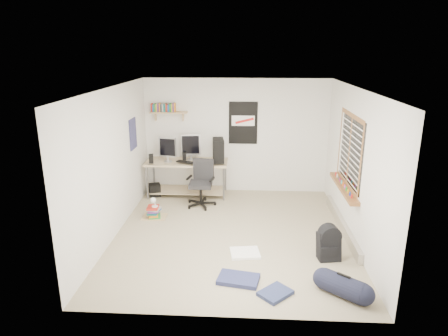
# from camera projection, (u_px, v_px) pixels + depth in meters

# --- Properties ---
(floor) EXTENTS (4.00, 4.50, 0.01)m
(floor) POSITION_uv_depth(u_px,v_px,m) (232.00, 234.00, 6.95)
(floor) COLOR gray
(floor) RESTS_ON ground
(ceiling) EXTENTS (4.00, 4.50, 0.01)m
(ceiling) POSITION_uv_depth(u_px,v_px,m) (233.00, 88.00, 6.23)
(ceiling) COLOR white
(ceiling) RESTS_ON ground
(back_wall) EXTENTS (4.00, 0.01, 2.50)m
(back_wall) POSITION_uv_depth(u_px,v_px,m) (236.00, 136.00, 8.74)
(back_wall) COLOR silver
(back_wall) RESTS_ON ground
(left_wall) EXTENTS (0.01, 4.50, 2.50)m
(left_wall) POSITION_uv_depth(u_px,v_px,m) (113.00, 163.00, 6.70)
(left_wall) COLOR silver
(left_wall) RESTS_ON ground
(right_wall) EXTENTS (0.01, 4.50, 2.50)m
(right_wall) POSITION_uv_depth(u_px,v_px,m) (355.00, 167.00, 6.48)
(right_wall) COLOR silver
(right_wall) RESTS_ON ground
(desk) EXTENTS (1.91, 1.29, 0.80)m
(desk) POSITION_uv_depth(u_px,v_px,m) (187.00, 179.00, 8.73)
(desk) COLOR tan
(desk) RESTS_ON floor
(monitor_left) EXTENTS (0.39, 0.17, 0.42)m
(monitor_left) POSITION_uv_depth(u_px,v_px,m) (168.00, 151.00, 8.47)
(monitor_left) COLOR #97969B
(monitor_left) RESTS_ON desk
(monitor_right) EXTENTS (0.42, 0.17, 0.45)m
(monitor_right) POSITION_uv_depth(u_px,v_px,m) (191.00, 148.00, 8.62)
(monitor_right) COLOR #97969B
(monitor_right) RESTS_ON desk
(pc_tower) EXTENTS (0.28, 0.49, 0.48)m
(pc_tower) POSITION_uv_depth(u_px,v_px,m) (218.00, 150.00, 8.40)
(pc_tower) COLOR black
(pc_tower) RESTS_ON desk
(keyboard) EXTENTS (0.41, 0.27, 0.02)m
(keyboard) POSITION_uv_depth(u_px,v_px,m) (185.00, 162.00, 8.39)
(keyboard) COLOR black
(keyboard) RESTS_ON desk
(speaker_left) EXTENTS (0.11, 0.11, 0.19)m
(speaker_left) POSITION_uv_depth(u_px,v_px,m) (151.00, 159.00, 8.30)
(speaker_left) COLOR black
(speaker_left) RESTS_ON desk
(speaker_right) EXTENTS (0.10, 0.10, 0.16)m
(speaker_right) POSITION_uv_depth(u_px,v_px,m) (184.00, 156.00, 8.55)
(speaker_right) COLOR black
(speaker_right) RESTS_ON desk
(office_chair) EXTENTS (0.73, 0.73, 0.95)m
(office_chair) POSITION_uv_depth(u_px,v_px,m) (201.00, 183.00, 8.06)
(office_chair) COLOR black
(office_chair) RESTS_ON floor
(wall_shelf) EXTENTS (0.80, 0.22, 0.24)m
(wall_shelf) POSITION_uv_depth(u_px,v_px,m) (169.00, 112.00, 8.56)
(wall_shelf) COLOR tan
(wall_shelf) RESTS_ON back_wall
(poster_back_wall) EXTENTS (0.62, 0.03, 0.92)m
(poster_back_wall) POSITION_uv_depth(u_px,v_px,m) (243.00, 123.00, 8.62)
(poster_back_wall) COLOR black
(poster_back_wall) RESTS_ON back_wall
(poster_left_wall) EXTENTS (0.02, 0.42, 0.60)m
(poster_left_wall) POSITION_uv_depth(u_px,v_px,m) (133.00, 134.00, 7.77)
(poster_left_wall) COLOR navy
(poster_left_wall) RESTS_ON left_wall
(window) EXTENTS (0.10, 1.50, 1.26)m
(window) POSITION_uv_depth(u_px,v_px,m) (349.00, 151.00, 6.71)
(window) COLOR brown
(window) RESTS_ON right_wall
(baseboard_heater) EXTENTS (0.08, 2.50, 0.18)m
(baseboard_heater) POSITION_uv_depth(u_px,v_px,m) (342.00, 225.00, 7.10)
(baseboard_heater) COLOR #B7B2A8
(baseboard_heater) RESTS_ON floor
(backpack) EXTENTS (0.37, 0.32, 0.45)m
(backpack) POSITION_uv_depth(u_px,v_px,m) (329.00, 246.00, 6.09)
(backpack) COLOR black
(backpack) RESTS_ON floor
(duffel_bag) EXTENTS (0.40, 0.40, 0.56)m
(duffel_bag) POSITION_uv_depth(u_px,v_px,m) (343.00, 286.00, 5.17)
(duffel_bag) COLOR black
(duffel_bag) RESTS_ON floor
(tshirt) EXTENTS (0.50, 0.44, 0.04)m
(tshirt) POSITION_uv_depth(u_px,v_px,m) (245.00, 253.00, 6.26)
(tshirt) COLOR white
(tshirt) RESTS_ON floor
(jeans_a) EXTENTS (0.62, 0.46, 0.06)m
(jeans_a) POSITION_uv_depth(u_px,v_px,m) (238.00, 279.00, 5.53)
(jeans_a) COLOR #22284F
(jeans_a) RESTS_ON floor
(jeans_b) EXTENTS (0.51, 0.51, 0.05)m
(jeans_b) POSITION_uv_depth(u_px,v_px,m) (275.00, 293.00, 5.22)
(jeans_b) COLOR navy
(jeans_b) RESTS_ON floor
(book_stack) EXTENTS (0.59, 0.55, 0.32)m
(book_stack) POSITION_uv_depth(u_px,v_px,m) (154.00, 210.00, 7.60)
(book_stack) COLOR brown
(book_stack) RESTS_ON floor
(desk_lamp) EXTENTS (0.13, 0.20, 0.19)m
(desk_lamp) POSITION_uv_depth(u_px,v_px,m) (154.00, 199.00, 7.51)
(desk_lamp) COLOR silver
(desk_lamp) RESTS_ON book_stack
(subwoofer) EXTENTS (0.30, 0.30, 0.26)m
(subwoofer) POSITION_uv_depth(u_px,v_px,m) (155.00, 190.00, 8.69)
(subwoofer) COLOR black
(subwoofer) RESTS_ON floor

